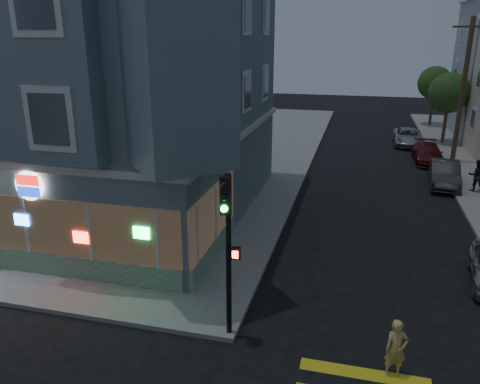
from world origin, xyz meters
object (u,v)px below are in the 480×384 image
at_px(parked_car_b, 444,174).
at_px(street_tree_near, 449,93).
at_px(running_child, 396,349).
at_px(parked_car_c, 428,153).
at_px(parked_car_d, 408,137).
at_px(street_tree_far, 435,83).
at_px(utility_pole, 463,90).
at_px(pedestrian_a, 477,175).
at_px(traffic_signal, 228,231).

bearing_deg(parked_car_b, street_tree_near, 86.75).
xyz_separation_m(street_tree_near, running_child, (-5.01, -28.20, -3.17)).
height_order(parked_car_c, parked_car_d, parked_car_d).
bearing_deg(parked_car_b, street_tree_far, 89.86).
xyz_separation_m(street_tree_near, parked_car_c, (-1.78, -6.13, -3.32)).
bearing_deg(street_tree_near, street_tree_far, 90.00).
xyz_separation_m(running_child, parked_car_c, (3.23, 22.07, -0.15)).
xyz_separation_m(street_tree_far, parked_car_d, (-2.63, -8.93, -3.31)).
height_order(utility_pole, street_tree_far, utility_pole).
height_order(street_tree_far, parked_car_d, street_tree_far).
distance_m(street_tree_near, parked_car_d, 4.33).
xyz_separation_m(street_tree_far, pedestrian_a, (-0.08, -20.32, -2.93)).
relative_size(utility_pole, parked_car_d, 2.00).
relative_size(pedestrian_a, parked_car_c, 0.40).
xyz_separation_m(street_tree_far, parked_car_c, (-1.78, -14.13, -3.32)).
height_order(utility_pole, parked_car_b, utility_pole).
bearing_deg(traffic_signal, parked_car_d, 60.97).
distance_m(pedestrian_a, parked_car_b, 1.76).
bearing_deg(parked_car_c, street_tree_near, 72.59).
bearing_deg(parked_car_c, parked_car_d, 98.11).
distance_m(utility_pole, running_child, 23.07).
xyz_separation_m(street_tree_far, running_child, (-5.01, -36.20, -3.17)).
relative_size(street_tree_near, running_child, 3.45).
distance_m(pedestrian_a, parked_car_d, 11.68).
height_order(running_child, parked_car_b, running_child).
distance_m(street_tree_far, parked_car_d, 9.88).
bearing_deg(pedestrian_a, parked_car_b, -33.52).
bearing_deg(street_tree_near, parked_car_d, -160.61).
bearing_deg(street_tree_far, utility_pole, -90.82).
relative_size(utility_pole, pedestrian_a, 5.26).
bearing_deg(parked_car_d, street_tree_near, 19.49).
height_order(street_tree_near, street_tree_far, same).
bearing_deg(utility_pole, running_child, -102.21).
relative_size(utility_pole, parked_car_c, 2.11).
height_order(street_tree_near, traffic_signal, street_tree_near).
bearing_deg(pedestrian_a, parked_car_c, -73.26).
bearing_deg(pedestrian_a, street_tree_near, -88.95).
bearing_deg(traffic_signal, running_child, -19.94).
distance_m(street_tree_near, pedestrian_a, 12.66).
relative_size(street_tree_far, parked_car_d, 1.18).
relative_size(street_tree_near, street_tree_far, 1.00).
relative_size(street_tree_near, parked_car_b, 1.25).
bearing_deg(street_tree_far, street_tree_near, -90.00).
xyz_separation_m(running_child, pedestrian_a, (4.92, 15.88, 0.24)).
height_order(street_tree_near, parked_car_c, street_tree_near).
bearing_deg(utility_pole, street_tree_far, 89.18).
relative_size(parked_car_d, traffic_signal, 0.97).
distance_m(parked_car_c, parked_car_d, 5.27).
height_order(running_child, traffic_signal, traffic_signal).
bearing_deg(pedestrian_a, parked_car_d, -75.95).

